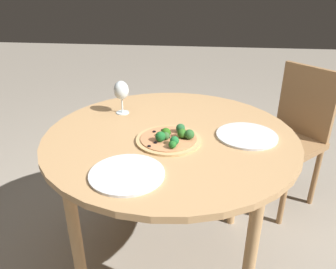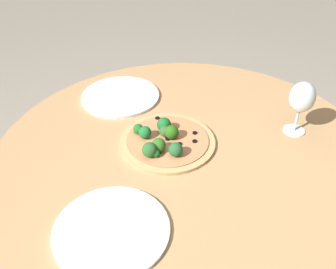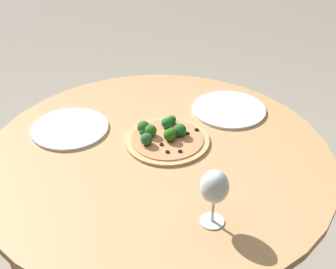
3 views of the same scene
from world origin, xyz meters
TOP-DOWN VIEW (x-y plane):
  - dining_table at (0.00, 0.00)m, footprint 1.13×1.13m
  - pizza at (0.07, 0.01)m, footprint 0.28×0.28m
  - wine_glass at (-0.22, -0.27)m, footprint 0.08×0.08m
  - plate_near at (-0.01, 0.34)m, footprint 0.27×0.27m
  - plate_far at (0.35, -0.12)m, footprint 0.27×0.27m

SIDE VIEW (x-z plane):
  - dining_table at x=0.00m, z-range 0.31..1.08m
  - plate_near at x=-0.01m, z-range 0.78..0.79m
  - plate_far at x=0.35m, z-range 0.78..0.79m
  - pizza at x=0.07m, z-range 0.76..0.82m
  - wine_glass at x=-0.22m, z-range 0.81..0.98m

